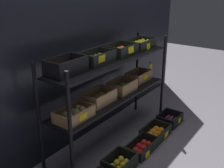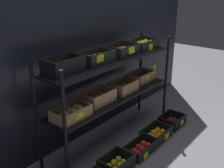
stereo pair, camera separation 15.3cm
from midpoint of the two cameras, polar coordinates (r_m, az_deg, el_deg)
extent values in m
plane|color=slate|center=(3.12, 1.44, -11.65)|extent=(10.00, 10.00, 0.00)
cube|color=black|center=(2.96, -4.35, 7.10)|extent=(4.03, 0.12, 1.94)
cylinder|color=black|center=(2.22, -7.79, -10.37)|extent=(0.03, 0.03, 1.07)
cylinder|color=black|center=(3.42, 12.49, 0.89)|extent=(0.03, 0.03, 1.07)
cylinder|color=black|center=(2.47, -13.81, -7.27)|extent=(0.03, 0.03, 1.07)
cylinder|color=black|center=(3.59, 7.19, 2.21)|extent=(0.03, 0.03, 1.07)
cube|color=black|center=(2.87, 1.53, -2.85)|extent=(1.60, 0.34, 0.02)
cube|color=black|center=(2.73, 1.61, 4.97)|extent=(1.60, 0.34, 0.02)
cube|color=#A87F51|center=(2.45, -6.73, -7.02)|extent=(0.35, 0.21, 0.01)
cube|color=#A87F51|center=(2.36, -5.17, -6.59)|extent=(0.35, 0.02, 0.09)
cube|color=#A87F51|center=(2.49, -8.31, -5.26)|extent=(0.35, 0.02, 0.09)
cube|color=#A87F51|center=(2.33, -9.71, -7.29)|extent=(0.02, 0.17, 0.09)
cube|color=#A87F51|center=(2.53, -4.10, -4.63)|extent=(0.02, 0.17, 0.09)
ellipsoid|color=tan|center=(2.36, -7.81, -6.79)|extent=(0.07, 0.07, 0.09)
ellipsoid|color=#ACBE5F|center=(2.41, -6.30, -6.06)|extent=(0.07, 0.07, 0.09)
ellipsoid|color=tan|center=(2.46, -5.08, -5.45)|extent=(0.07, 0.07, 0.09)
ellipsoid|color=#B1C359|center=(2.39, -8.53, -6.41)|extent=(0.07, 0.07, 0.09)
ellipsoid|color=#A7AD4C|center=(2.44, -7.15, -5.77)|extent=(0.07, 0.07, 0.09)
ellipsoid|color=#A8B65D|center=(2.49, -5.93, -5.12)|extent=(0.07, 0.07, 0.09)
cube|color=yellow|center=(2.36, -4.93, -6.73)|extent=(0.09, 0.01, 0.07)
cube|color=tan|center=(2.73, -1.33, -3.74)|extent=(0.34, 0.22, 0.01)
cube|color=tan|center=(2.65, 0.31, -3.09)|extent=(0.34, 0.02, 0.11)
cube|color=tan|center=(2.77, -2.92, -2.00)|extent=(0.34, 0.02, 0.11)
cube|color=tan|center=(2.60, -3.64, -3.62)|extent=(0.02, 0.19, 0.11)
cube|color=tan|center=(2.82, 0.78, -1.53)|extent=(0.02, 0.19, 0.11)
sphere|color=#E6C849|center=(2.64, -2.07, -3.63)|extent=(0.07, 0.07, 0.07)
sphere|color=gold|center=(2.70, -0.95, -3.08)|extent=(0.07, 0.07, 0.07)
sphere|color=#E6BA4D|center=(2.75, 0.14, -2.63)|extent=(0.07, 0.07, 0.07)
sphere|color=gold|center=(2.68, -2.94, -3.33)|extent=(0.07, 0.07, 0.07)
sphere|color=#D7B556|center=(2.74, -1.81, -2.75)|extent=(0.07, 0.07, 0.07)
sphere|color=gold|center=(2.79, -0.77, -2.25)|extent=(0.07, 0.07, 0.07)
cube|color=#A87F51|center=(3.00, 3.79, -1.45)|extent=(0.30, 0.22, 0.01)
cube|color=#A87F51|center=(2.92, 5.43, -0.83)|extent=(0.30, 0.02, 0.11)
cube|color=#A87F51|center=(3.03, 2.26, 0.08)|extent=(0.30, 0.02, 0.11)
cube|color=#A87F51|center=(2.87, 2.14, -1.17)|extent=(0.02, 0.19, 0.11)
cube|color=#A87F51|center=(3.09, 5.37, 0.38)|extent=(0.02, 0.19, 0.11)
sphere|color=#82C649|center=(2.93, 3.69, -1.11)|extent=(0.07, 0.07, 0.07)
sphere|color=#87B332|center=(3.00, 4.80, -0.59)|extent=(0.07, 0.07, 0.07)
sphere|color=#80B743|center=(2.96, 2.75, -0.85)|extent=(0.07, 0.07, 0.07)
sphere|color=#98BD47|center=(3.04, 3.89, -0.33)|extent=(0.07, 0.07, 0.07)
cube|color=#A87F51|center=(3.33, 7.42, 0.76)|extent=(0.33, 0.20, 0.01)
cube|color=#A87F51|center=(3.27, 8.85, 1.34)|extent=(0.33, 0.02, 0.10)
cube|color=#A87F51|center=(3.36, 6.13, 2.03)|extent=(0.33, 0.02, 0.10)
cube|color=#A87F51|center=(3.19, 5.93, 0.96)|extent=(0.02, 0.17, 0.10)
cube|color=#A87F51|center=(3.44, 8.89, 2.36)|extent=(0.02, 0.17, 0.10)
sphere|color=#581A4C|center=(3.22, 6.91, 0.64)|extent=(0.05, 0.05, 0.05)
sphere|color=#691747|center=(3.26, 7.43, 0.87)|extent=(0.05, 0.05, 0.05)
sphere|color=#562D54|center=(3.31, 7.94, 1.13)|extent=(0.05, 0.05, 0.05)
sphere|color=#612B4E|center=(3.35, 8.39, 1.34)|extent=(0.05, 0.05, 0.05)
sphere|color=#5E175B|center=(3.39, 8.76, 1.58)|extent=(0.05, 0.05, 0.05)
sphere|color=#6C2B4E|center=(3.26, 5.97, 0.90)|extent=(0.05, 0.05, 0.05)
sphere|color=#621C5A|center=(3.30, 6.50, 1.13)|extent=(0.05, 0.05, 0.05)
sphere|color=#5D2855|center=(3.34, 7.08, 1.35)|extent=(0.05, 0.05, 0.05)
sphere|color=#651745|center=(3.38, 7.44, 1.58)|extent=(0.05, 0.05, 0.05)
sphere|color=#671B5B|center=(3.42, 7.90, 1.81)|extent=(0.05, 0.05, 0.05)
cube|color=yellow|center=(3.26, 8.89, 1.17)|extent=(0.09, 0.02, 0.08)
cube|color=black|center=(2.35, -8.23, 2.48)|extent=(0.34, 0.21, 0.01)
cube|color=black|center=(2.26, -6.64, 3.67)|extent=(0.34, 0.02, 0.13)
cube|color=black|center=(2.40, -9.90, 4.52)|extent=(0.34, 0.02, 0.13)
cube|color=black|center=(2.23, -11.38, 3.13)|extent=(0.02, 0.18, 0.13)
cube|color=black|center=(2.44, -5.50, 4.99)|extent=(0.02, 0.18, 0.13)
sphere|color=orange|center=(2.27, -9.35, 2.86)|extent=(0.07, 0.07, 0.07)
sphere|color=orange|center=(2.32, -7.80, 3.40)|extent=(0.07, 0.07, 0.07)
sphere|color=orange|center=(2.37, -6.50, 3.81)|extent=(0.07, 0.07, 0.07)
sphere|color=orange|center=(2.30, -10.11, 3.12)|extent=(0.07, 0.07, 0.07)
sphere|color=orange|center=(2.36, -8.80, 3.62)|extent=(0.07, 0.07, 0.07)
sphere|color=orange|center=(2.40, -7.40, 4.00)|extent=(0.07, 0.07, 0.07)
cube|color=black|center=(2.60, -1.76, 4.52)|extent=(0.34, 0.22, 0.01)
cube|color=black|center=(2.52, -0.01, 5.39)|extent=(0.34, 0.02, 0.11)
cube|color=black|center=(2.65, -3.46, 6.14)|extent=(0.34, 0.02, 0.11)
cube|color=black|center=(2.47, -4.29, 4.99)|extent=(0.02, 0.19, 0.11)
cube|color=black|center=(2.71, 0.52, 6.49)|extent=(0.02, 0.19, 0.11)
ellipsoid|color=brown|center=(2.50, -2.62, 4.76)|extent=(0.05, 0.05, 0.07)
ellipsoid|color=brown|center=(2.55, -1.60, 5.08)|extent=(0.05, 0.05, 0.07)
ellipsoid|color=brown|center=(2.59, -0.70, 5.38)|extent=(0.05, 0.05, 0.07)
ellipsoid|color=brown|center=(2.64, 0.17, 5.71)|extent=(0.05, 0.05, 0.07)
ellipsoid|color=brown|center=(2.54, -3.77, 5.04)|extent=(0.05, 0.05, 0.07)
ellipsoid|color=brown|center=(2.59, -2.84, 5.36)|extent=(0.05, 0.05, 0.07)
ellipsoid|color=brown|center=(2.64, -1.88, 5.66)|extent=(0.05, 0.05, 0.07)
ellipsoid|color=brown|center=(2.68, -0.99, 5.92)|extent=(0.05, 0.05, 0.07)
cube|color=yellow|center=(2.47, -0.69, 5.31)|extent=(0.09, 0.01, 0.07)
cube|color=black|center=(2.90, 3.47, 6.25)|extent=(0.34, 0.25, 0.01)
cube|color=black|center=(2.82, 5.46, 6.96)|extent=(0.34, 0.02, 0.10)
cube|color=black|center=(2.96, 1.61, 7.70)|extent=(0.34, 0.02, 0.10)
cube|color=black|center=(2.76, 1.47, 6.73)|extent=(0.02, 0.22, 0.10)
cube|color=black|center=(3.02, 5.35, 7.89)|extent=(0.02, 0.22, 0.10)
sphere|color=orange|center=(2.79, 2.95, 6.44)|extent=(0.06, 0.06, 0.06)
sphere|color=orange|center=(2.85, 3.78, 6.69)|extent=(0.06, 0.06, 0.06)
sphere|color=orange|center=(2.90, 4.42, 6.92)|extent=(0.06, 0.06, 0.06)
sphere|color=orange|center=(2.94, 5.14, 7.14)|extent=(0.06, 0.06, 0.06)
sphere|color=orange|center=(2.85, 1.68, 6.73)|extent=(0.06, 0.06, 0.06)
sphere|color=#FF680A|center=(2.89, 2.43, 6.94)|extent=(0.06, 0.06, 0.06)
sphere|color=orange|center=(2.94, 3.18, 7.17)|extent=(0.06, 0.06, 0.06)
sphere|color=orange|center=(2.99, 3.90, 7.40)|extent=(0.06, 0.06, 0.06)
cube|color=yellow|center=(2.82, 5.73, 7.07)|extent=(0.10, 0.01, 0.07)
cube|color=black|center=(3.20, 7.85, 7.50)|extent=(0.38, 0.23, 0.01)
cube|color=black|center=(3.14, 9.58, 8.11)|extent=(0.38, 0.02, 0.09)
cube|color=black|center=(3.25, 6.27, 8.71)|extent=(0.38, 0.02, 0.09)
cube|color=black|center=(3.04, 6.07, 7.88)|extent=(0.02, 0.20, 0.09)
cube|color=black|center=(3.34, 9.57, 8.90)|extent=(0.02, 0.20, 0.09)
ellipsoid|color=yellow|center=(3.09, 7.43, 7.88)|extent=(0.06, 0.06, 0.08)
ellipsoid|color=yellow|center=(3.15, 8.14, 8.09)|extent=(0.06, 0.06, 0.08)
ellipsoid|color=yellow|center=(3.21, 8.68, 8.30)|extent=(0.06, 0.06, 0.08)
ellipsoid|color=yellow|center=(3.26, 9.45, 8.48)|extent=(0.06, 0.06, 0.08)
ellipsoid|color=yellow|center=(3.12, 6.26, 8.07)|extent=(0.06, 0.06, 0.08)
ellipsoid|color=yellow|center=(3.18, 7.05, 8.27)|extent=(0.06, 0.06, 0.08)
ellipsoid|color=yellow|center=(3.24, 7.75, 8.50)|extent=(0.06, 0.06, 0.08)
ellipsoid|color=yellow|center=(3.30, 8.44, 8.68)|extent=(0.06, 0.06, 0.08)
cube|color=yellow|center=(3.12, 9.54, 7.67)|extent=(0.07, 0.01, 0.07)
cylinder|color=brown|center=(3.49, 10.11, 4.33)|extent=(0.02, 0.02, 0.02)
ellipsoid|color=yellow|center=(3.49, 9.94, 3.25)|extent=(0.08, 0.03, 0.10)
ellipsoid|color=yellow|center=(3.50, 10.09, 3.29)|extent=(0.05, 0.03, 0.11)
ellipsoid|color=yellow|center=(3.51, 10.14, 3.35)|extent=(0.05, 0.03, 0.11)
ellipsoid|color=yellow|center=(3.52, 10.06, 3.43)|extent=(0.08, 0.03, 0.11)
cube|color=black|center=(2.61, 4.65, -17.09)|extent=(0.30, 0.02, 0.13)
cube|color=black|center=(2.71, 0.76, -15.34)|extent=(0.30, 0.02, 0.13)
cube|color=black|center=(2.75, 4.52, -14.77)|extent=(0.02, 0.20, 0.13)
ellipsoid|color=yellow|center=(2.66, 3.29, -16.86)|extent=(0.06, 0.06, 0.08)
ellipsoid|color=yellow|center=(2.70, 4.11, -16.19)|extent=(0.06, 0.06, 0.08)
ellipsoid|color=yellow|center=(2.64, 1.04, -17.09)|extent=(0.06, 0.06, 0.08)
ellipsoid|color=yellow|center=(2.69, 2.04, -16.29)|extent=(0.06, 0.06, 0.08)
ellipsoid|color=yellow|center=(2.74, 3.01, -15.61)|extent=(0.06, 0.06, 0.08)
cube|color=black|center=(2.94, 7.50, -13.91)|extent=(0.37, 0.21, 0.01)
cube|color=black|center=(2.87, 9.24, -13.67)|extent=(0.37, 0.02, 0.10)
cube|color=black|center=(2.95, 5.92, -12.40)|extent=(0.37, 0.02, 0.10)
cube|color=black|center=(2.79, 5.54, -14.66)|extent=(0.02, 0.18, 0.10)
cube|color=black|center=(3.04, 9.38, -11.52)|extent=(0.02, 0.18, 0.10)
sphere|color=red|center=(2.84, 7.02, -14.26)|extent=(0.07, 0.07, 0.07)
sphere|color=red|center=(2.91, 7.94, -13.39)|extent=(0.07, 0.07, 0.07)
sphere|color=red|center=(2.97, 9.02, -12.65)|extent=(0.07, 0.07, 0.07)
sphere|color=red|center=(2.87, 6.23, -13.87)|extent=(0.07, 0.07, 0.07)
sphere|color=red|center=(2.93, 7.08, -13.06)|extent=(0.07, 0.07, 0.07)
sphere|color=red|center=(2.99, 8.10, -12.31)|extent=(0.07, 0.07, 0.07)
cube|color=yellow|center=(2.83, 8.72, -14.57)|extent=(0.08, 0.02, 0.08)
cube|color=black|center=(3.20, 10.58, -10.94)|extent=(0.35, 0.24, 0.01)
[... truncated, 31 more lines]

